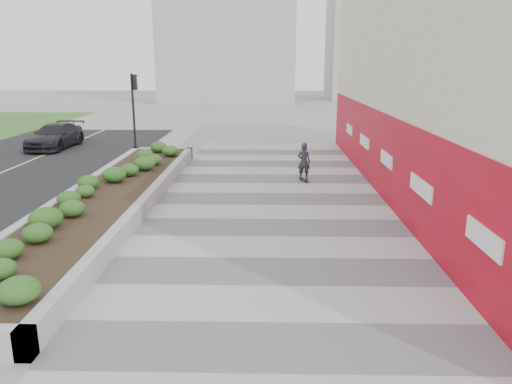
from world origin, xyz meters
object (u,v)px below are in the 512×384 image
Objects in this scene: planter at (109,195)px; skateboarder at (304,162)px; traffic_signal_near at (134,101)px; car_dark at (55,136)px.

skateboarder is (6.82, 4.03, 0.40)m from planter.
traffic_signal_near is 5.64m from car_dark.
car_dark is (-13.59, 7.92, -0.13)m from skateboarder.
traffic_signal_near is 2.60× the size of skateboarder.
skateboarder is at bearing 30.60° from planter.
traffic_signal_near is at bearing 99.35° from planter.
planter is 10.90m from traffic_signal_near.
planter is at bearing -58.21° from car_dark.
planter is at bearing -165.23° from skateboarder.
car_dark is at bearing 133.95° from skateboarder.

